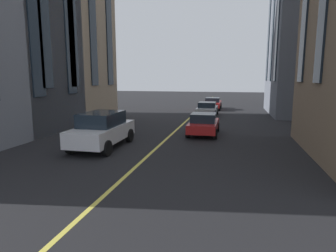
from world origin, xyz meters
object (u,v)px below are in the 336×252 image
object	(u,v)px
car_white_oncoming	(102,129)
car_silver_mid	(207,109)
car_red_parked_a	(213,103)
car_red_far	(204,124)

from	to	relation	value
car_white_oncoming	car_silver_mid	bearing A→B (deg)	-17.14
car_silver_mid	car_white_oncoming	distance (m)	14.56
car_silver_mid	car_red_parked_a	bearing A→B (deg)	-0.68
car_white_oncoming	car_red_far	xyz separation A→B (m)	(4.72, -4.87, -0.27)
car_white_oncoming	car_red_far	distance (m)	6.79
car_red_parked_a	car_red_far	distance (m)	15.48
car_red_parked_a	car_red_far	size ratio (longest dim) A/B	1.13
car_red_parked_a	car_red_far	xyz separation A→B (m)	(-15.47, -0.51, -0.00)
car_red_parked_a	car_red_far	world-z (taller)	car_red_far
car_white_oncoming	car_red_far	bearing A→B (deg)	-45.95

